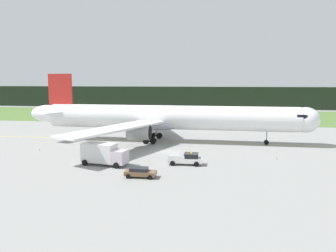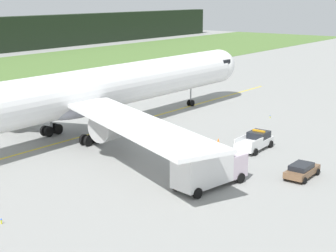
{
  "view_description": "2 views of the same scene",
  "coord_description": "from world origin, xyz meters",
  "px_view_note": "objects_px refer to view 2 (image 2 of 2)",
  "views": [
    {
      "loc": [
        9.68,
        -56.9,
        12.79
      ],
      "look_at": [
        -1.11,
        9.99,
        3.22
      ],
      "focal_mm": 34.98,
      "sensor_mm": 36.0,
      "label": 1
    },
    {
      "loc": [
        -43.15,
        -33.58,
        15.72
      ],
      "look_at": [
        0.63,
        -0.28,
        2.08
      ],
      "focal_mm": 56.89,
      "sensor_mm": 36.0,
      "label": 2
    }
  ],
  "objects_px": {
    "catering_truck": "(208,167)",
    "ops_pickup_truck": "(255,141)",
    "airliner": "(88,92)",
    "staff_car": "(302,170)",
    "apron_cone": "(218,141)"
  },
  "relations": [
    {
      "from": "airliner",
      "to": "ops_pickup_truck",
      "type": "distance_m",
      "value": 19.62
    },
    {
      "from": "ops_pickup_truck",
      "to": "staff_car",
      "type": "xyz_separation_m",
      "value": [
        -5.38,
        -7.47,
        -0.2
      ]
    },
    {
      "from": "staff_car",
      "to": "apron_cone",
      "type": "relative_size",
      "value": 6.89
    },
    {
      "from": "catering_truck",
      "to": "staff_car",
      "type": "height_order",
      "value": "catering_truck"
    },
    {
      "from": "catering_truck",
      "to": "ops_pickup_truck",
      "type": "bearing_deg",
      "value": 10.17
    },
    {
      "from": "airliner",
      "to": "apron_cone",
      "type": "bearing_deg",
      "value": -67.72
    },
    {
      "from": "staff_car",
      "to": "ops_pickup_truck",
      "type": "bearing_deg",
      "value": 54.24
    },
    {
      "from": "airliner",
      "to": "staff_car",
      "type": "bearing_deg",
      "value": -88.35
    },
    {
      "from": "airliner",
      "to": "apron_cone",
      "type": "distance_m",
      "value": 15.76
    },
    {
      "from": "ops_pickup_truck",
      "to": "catering_truck",
      "type": "distance_m",
      "value": 12.6
    },
    {
      "from": "airliner",
      "to": "catering_truck",
      "type": "relative_size",
      "value": 8.27
    },
    {
      "from": "ops_pickup_truck",
      "to": "apron_cone",
      "type": "height_order",
      "value": "ops_pickup_truck"
    },
    {
      "from": "airliner",
      "to": "ops_pickup_truck",
      "type": "bearing_deg",
      "value": -71.4
    },
    {
      "from": "apron_cone",
      "to": "airliner",
      "type": "bearing_deg",
      "value": 112.28
    },
    {
      "from": "staff_car",
      "to": "catering_truck",
      "type": "bearing_deg",
      "value": 143.06
    }
  ]
}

